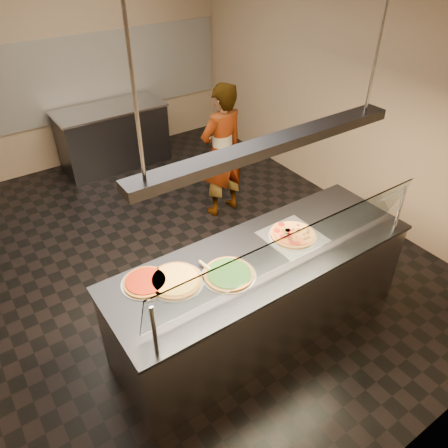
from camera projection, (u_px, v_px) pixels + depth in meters
ground at (177, 254)px, 5.20m from camera, size 5.00×6.00×0.02m
wall_back at (68, 65)px, 6.33m from camera, size 5.00×0.02×3.00m
wall_front at (442, 334)px, 2.31m from camera, size 5.00×0.02×3.00m
wall_right at (344, 89)px, 5.48m from camera, size 0.02×6.00×3.00m
tile_band at (71, 79)px, 6.43m from camera, size 4.90×0.02×1.20m
serving_counter at (261, 293)px, 4.01m from camera, size 2.80×0.94×0.93m
sneeze_guard at (294, 248)px, 3.33m from camera, size 2.56×0.18×0.54m
perforated_tray at (292, 236)px, 3.93m from camera, size 0.49×0.49×0.01m
half_pizza_pepperoni at (285, 237)px, 3.87m from camera, size 0.22×0.41×0.05m
half_pizza_sausage at (301, 231)px, 3.96m from camera, size 0.21×0.41×0.04m
pizza_spinach at (229, 274)px, 3.51m from camera, size 0.44×0.44×0.03m
pizza_cheese at (175, 280)px, 3.46m from camera, size 0.45×0.45×0.03m
pizza_tomato at (146, 282)px, 3.44m from camera, size 0.39×0.39×0.03m
pizza_spatula at (212, 266)px, 3.57m from camera, size 0.19×0.23×0.02m
prep_table at (113, 137)px, 6.78m from camera, size 1.64×0.74×0.93m
worker at (222, 152)px, 5.46m from camera, size 0.67×0.48×1.74m
heat_lamp_housing at (271, 145)px, 3.14m from camera, size 2.30×0.18×0.08m
lamp_rod_left at (135, 99)px, 2.36m from camera, size 0.02×0.02×1.01m
lamp_rod_right at (378, 46)px, 3.28m from camera, size 0.02×0.02×1.01m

